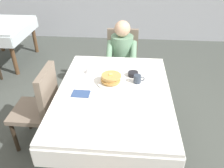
{
  "coord_description": "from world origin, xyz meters",
  "views": [
    {
      "loc": [
        0.13,
        -1.84,
        1.99
      ],
      "look_at": [
        -0.02,
        0.04,
        0.79
      ],
      "focal_mm": 36.45,
      "sensor_mm": 36.0,
      "label": 1
    }
  ],
  "objects": [
    {
      "name": "chair_left_side",
      "position": [
        -0.77,
        0.0,
        0.53
      ],
      "size": [
        0.45,
        0.44,
        0.93
      ],
      "rotation": [
        0.0,
        0.0,
        1.57
      ],
      "color": "#7A6B5B",
      "rests_on": "ground"
    },
    {
      "name": "dining_table_main",
      "position": [
        0.0,
        0.0,
        0.65
      ],
      "size": [
        1.12,
        1.52,
        0.74
      ],
      "color": "white",
      "rests_on": "ground"
    },
    {
      "name": "chair_diner",
      "position": [
        0.03,
        1.17,
        0.53
      ],
      "size": [
        0.44,
        0.45,
        0.93
      ],
      "rotation": [
        0.0,
        0.0,
        3.14
      ],
      "color": "#7A6B5B",
      "rests_on": "ground"
    },
    {
      "name": "background_table_far",
      "position": [
        -2.17,
        1.94,
        0.62
      ],
      "size": [
        0.92,
        1.12,
        0.74
      ],
      "color": "silver",
      "rests_on": "ground"
    },
    {
      "name": "cup_coffee",
      "position": [
        0.23,
        0.17,
        0.78
      ],
      "size": [
        0.11,
        0.08,
        0.08
      ],
      "color": "#333D4C",
      "rests_on": "dining_table_main"
    },
    {
      "name": "diner_person",
      "position": [
        0.03,
        1.01,
        0.67
      ],
      "size": [
        0.4,
        0.43,
        1.12
      ],
      "rotation": [
        0.0,
        0.0,
        3.14
      ],
      "color": "gray",
      "rests_on": "ground"
    },
    {
      "name": "bowl_butter",
      "position": [
        0.19,
        0.3,
        0.76
      ],
      "size": [
        0.11,
        0.11,
        0.04
      ],
      "primitive_type": "cylinder",
      "color": "black",
      "rests_on": "dining_table_main"
    },
    {
      "name": "ground_plane",
      "position": [
        0.0,
        0.0,
        0.0
      ],
      "size": [
        14.0,
        14.0,
        0.0
      ],
      "primitive_type": "plane",
      "color": "#474C47"
    },
    {
      "name": "knife_right_of_plate",
      "position": [
        0.15,
        0.11,
        0.74
      ],
      "size": [
        0.02,
        0.2,
        0.0
      ],
      "primitive_type": "cube",
      "rotation": [
        0.0,
        0.0,
        1.54
      ],
      "color": "silver",
      "rests_on": "dining_table_main"
    },
    {
      "name": "fork_left_of_plate",
      "position": [
        -0.23,
        0.11,
        0.74
      ],
      "size": [
        0.03,
        0.18,
        0.0
      ],
      "primitive_type": "cube",
      "rotation": [
        0.0,
        0.0,
        1.49
      ],
      "color": "silver",
      "rests_on": "dining_table_main"
    },
    {
      "name": "syrup_pitcher",
      "position": [
        -0.31,
        0.33,
        0.78
      ],
      "size": [
        0.08,
        0.08,
        0.07
      ],
      "color": "silver",
      "rests_on": "dining_table_main"
    },
    {
      "name": "breakfast_stack",
      "position": [
        -0.04,
        0.13,
        0.8
      ],
      "size": [
        0.21,
        0.2,
        0.09
      ],
      "color": "tan",
      "rests_on": "plate_breakfast"
    },
    {
      "name": "spoon_near_edge",
      "position": [
        -0.06,
        -0.15,
        0.74
      ],
      "size": [
        0.15,
        0.03,
        0.0
      ],
      "primitive_type": "cube",
      "rotation": [
        0.0,
        0.0,
        -0.09
      ],
      "color": "silver",
      "rests_on": "dining_table_main"
    },
    {
      "name": "plate_breakfast",
      "position": [
        -0.04,
        0.13,
        0.75
      ],
      "size": [
        0.28,
        0.28,
        0.02
      ],
      "primitive_type": "cylinder",
      "color": "white",
      "rests_on": "dining_table_main"
    },
    {
      "name": "napkin_folded",
      "position": [
        -0.31,
        -0.09,
        0.74
      ],
      "size": [
        0.17,
        0.12,
        0.01
      ],
      "primitive_type": "cube",
      "rotation": [
        0.0,
        0.0,
        -0.02
      ],
      "color": "#334C7F",
      "rests_on": "dining_table_main"
    }
  ]
}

